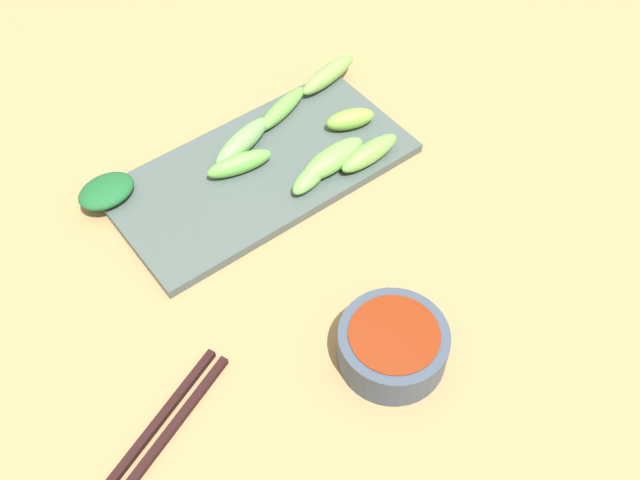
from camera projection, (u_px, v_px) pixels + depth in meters
tabletop at (307, 244)px, 0.83m from camera, size 2.10×2.10×0.02m
sauce_bowl at (393, 344)px, 0.71m from camera, size 0.11×0.11×0.04m
serving_plate at (261, 171)px, 0.88m from camera, size 0.18×0.36×0.01m
broccoli_stalk_0 at (242, 142)px, 0.88m from camera, size 0.05×0.10×0.03m
broccoli_stalk_1 at (282, 109)px, 0.92m from camera, size 0.05×0.10×0.02m
broccoli_stalk_2 at (239, 164)px, 0.86m from camera, size 0.04×0.08×0.02m
broccoli_stalk_3 at (333, 159)px, 0.86m from camera, size 0.04×0.10×0.03m
broccoli_stalk_4 at (328, 74)px, 0.96m from camera, size 0.04×0.10×0.02m
broccoli_leafy_5 at (106, 191)px, 0.84m from camera, size 0.05×0.07×0.02m
broccoli_stalk_6 at (311, 177)px, 0.85m from camera, size 0.04×0.07×0.02m
broccoli_stalk_7 at (369, 153)px, 0.87m from camera, size 0.03×0.09×0.03m
broccoli_stalk_8 at (350, 119)px, 0.91m from camera, size 0.05×0.07×0.02m
chopsticks at (145, 451)px, 0.67m from camera, size 0.11×0.22×0.01m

